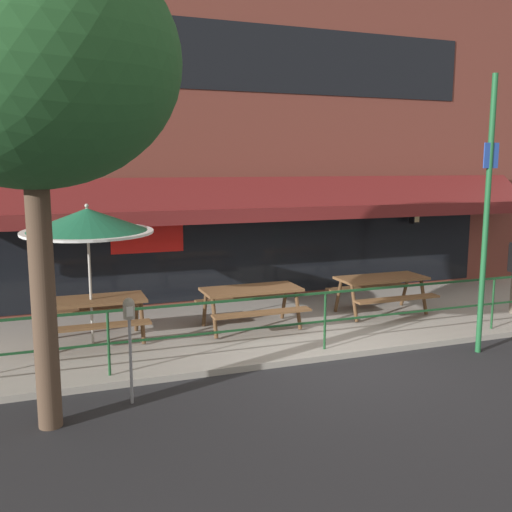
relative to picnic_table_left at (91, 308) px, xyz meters
The scene contains 11 objects.
ground_plane 4.13m from the picnic_table_left, 29.08° to the right, with size 120.00×120.00×0.00m, color #232326.
patio_deck 3.62m from the picnic_table_left, ahead, with size 15.00×4.00×0.10m, color #9E998E.
restaurant_building 5.21m from the picnic_table_left, 32.25° to the left, with size 15.00×1.60×7.62m.
patio_railing 3.94m from the picnic_table_left, 25.26° to the right, with size 13.84×0.04×0.97m.
picnic_table_left is the anchor object (origin of this frame).
picnic_table_centre 2.84m from the picnic_table_left, ahead, with size 1.80×1.42×0.76m.
picnic_table_right 5.67m from the picnic_table_left, ahead, with size 1.80×1.42×0.76m.
patio_umbrella_left 1.47m from the picnic_table_left, 90.00° to the right, with size 2.14×2.14×2.38m.
parking_meter_near 2.60m from the picnic_table_left, 83.21° to the right, with size 0.15×0.16×1.42m.
street_sign_pole 6.72m from the picnic_table_left, 21.89° to the right, with size 0.28×0.09×4.51m.
street_tree_curbside 4.77m from the picnic_table_left, 101.81° to the right, with size 3.33×2.99×6.15m.
Camera 1 is at (-4.18, -7.79, 3.09)m, focal length 40.00 mm.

